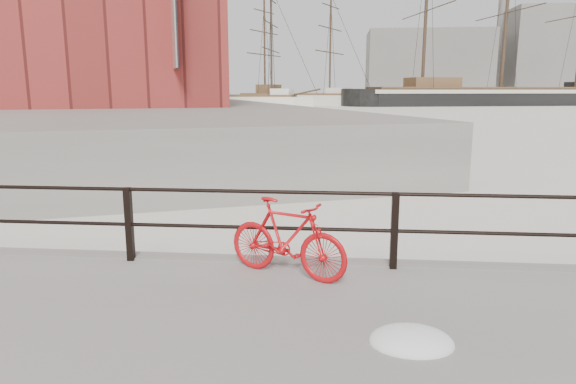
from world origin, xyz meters
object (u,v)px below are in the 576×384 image
(schooner_mid, at_px, (296,105))
(schooner_left, at_px, (235,107))
(workboat_far, at_px, (70,117))
(bicycle, at_px, (287,238))
(barque_black, at_px, (499,105))

(schooner_mid, xyz_separation_m, schooner_left, (-8.51, -12.32, 0.00))
(schooner_mid, xyz_separation_m, workboat_far, (-18.56, -43.07, 0.00))
(schooner_left, xyz_separation_m, workboat_far, (-10.05, -30.75, 0.00))
(bicycle, distance_m, workboat_far, 48.62)
(schooner_left, relative_size, workboat_far, 2.31)
(bicycle, xyz_separation_m, workboat_far, (-25.03, 41.68, -0.84))
(barque_black, height_order, workboat_far, barque_black)
(barque_black, bearing_deg, schooner_left, -178.71)
(workboat_far, bearing_deg, barque_black, 29.07)
(bicycle, relative_size, schooner_mid, 0.06)
(bicycle, bearing_deg, workboat_far, 145.83)
(barque_black, bearing_deg, schooner_mid, 165.03)
(workboat_far, bearing_deg, schooner_mid, 56.91)
(bicycle, distance_m, schooner_left, 73.97)
(schooner_mid, height_order, schooner_left, schooner_mid)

